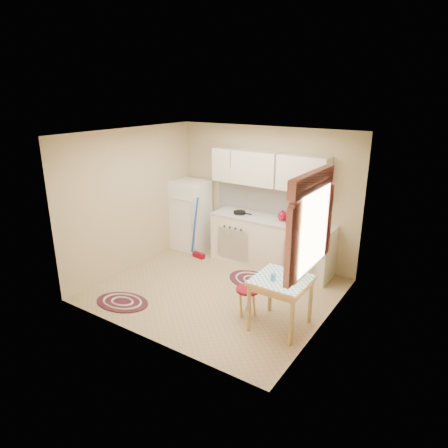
% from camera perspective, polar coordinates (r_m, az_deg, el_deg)
% --- Properties ---
extents(room_shell, '(3.64, 3.60, 2.52)m').
position_cam_1_polar(room_shell, '(6.13, 1.24, 4.44)').
color(room_shell, tan).
rests_on(room_shell, ground).
extents(fridge, '(0.65, 0.60, 1.40)m').
position_cam_1_polar(fridge, '(8.07, -4.75, 1.28)').
color(fridge, white).
rests_on(fridge, ground).
extents(broom, '(0.29, 0.16, 1.20)m').
position_cam_1_polar(broom, '(7.58, -3.71, -0.65)').
color(broom, blue).
rests_on(broom, ground).
extents(base_cabinets, '(2.25, 0.60, 0.88)m').
position_cam_1_polar(base_cabinets, '(7.29, 6.70, -2.88)').
color(base_cabinets, silver).
rests_on(base_cabinets, ground).
extents(countertop, '(2.27, 0.62, 0.04)m').
position_cam_1_polar(countertop, '(7.14, 6.84, 0.55)').
color(countertop, '#B9B7AF').
rests_on(countertop, base_cabinets).
extents(frying_pan, '(0.23, 0.23, 0.05)m').
position_cam_1_polar(frying_pan, '(7.38, 2.23, 1.64)').
color(frying_pan, black).
rests_on(frying_pan, countertop).
extents(red_kettle, '(0.24, 0.23, 0.18)m').
position_cam_1_polar(red_kettle, '(7.02, 8.34, 1.14)').
color(red_kettle, maroon).
rests_on(red_kettle, countertop).
extents(red_canister, '(0.14, 0.14, 0.16)m').
position_cam_1_polar(red_canister, '(6.98, 9.19, 0.89)').
color(red_canister, maroon).
rests_on(red_canister, countertop).
extents(table, '(0.72, 0.72, 0.72)m').
position_cam_1_polar(table, '(5.55, 8.03, -11.12)').
color(table, '#DCB26E').
rests_on(table, ground).
extents(stool, '(0.46, 0.46, 0.42)m').
position_cam_1_polar(stool, '(5.85, 3.42, -10.99)').
color(stool, maroon).
rests_on(stool, ground).
extents(coffee_pot, '(0.17, 0.16, 0.29)m').
position_cam_1_polar(coffee_pot, '(5.38, 9.95, -6.20)').
color(coffee_pot, teal).
rests_on(coffee_pot, table).
extents(mug, '(0.09, 0.09, 0.10)m').
position_cam_1_polar(mug, '(5.30, 7.06, -7.54)').
color(mug, teal).
rests_on(mug, table).
extents(rug_center, '(1.10, 0.85, 0.02)m').
position_cam_1_polar(rug_center, '(6.88, 4.32, -8.11)').
color(rug_center, '#651A0B').
rests_on(rug_center, ground).
extents(rug_left, '(0.95, 0.71, 0.02)m').
position_cam_1_polar(rug_left, '(6.42, -14.33, -10.75)').
color(rug_left, '#651A0B').
rests_on(rug_left, ground).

